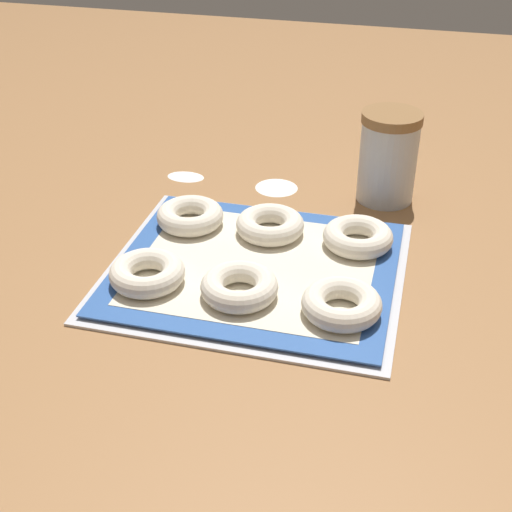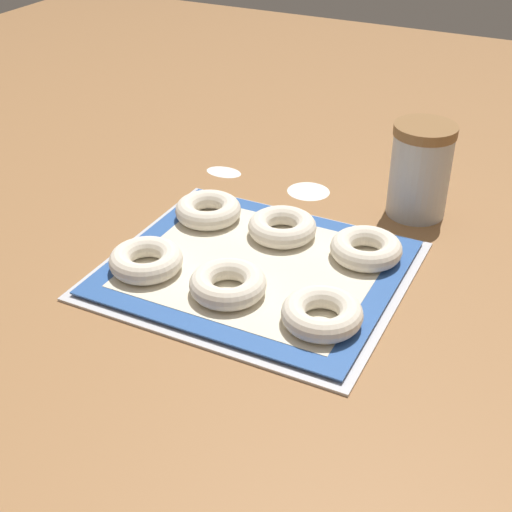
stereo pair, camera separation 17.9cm
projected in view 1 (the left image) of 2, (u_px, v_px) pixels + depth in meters
The scene contains 13 objects.
ground_plane at pixel (257, 279), 1.00m from camera, with size 2.80×2.80×0.00m, color olive.
baking_tray at pixel (256, 269), 1.01m from camera, with size 0.41×0.37×0.01m.
baking_mat at pixel (256, 266), 1.01m from camera, with size 0.39×0.34×0.00m.
bagel_front_left at pixel (147, 273), 0.96m from camera, with size 0.10×0.10×0.03m.
bagel_front_center at pixel (239, 287), 0.94m from camera, with size 0.10×0.10×0.03m.
bagel_front_right at pixel (342, 304), 0.90m from camera, with size 0.10×0.10×0.03m.
bagel_back_left at pixel (190, 216), 1.10m from camera, with size 0.10×0.10×0.03m.
bagel_back_center at pixel (270, 225), 1.08m from camera, with size 0.10×0.10×0.03m.
bagel_back_right at pixel (358, 237), 1.05m from camera, with size 0.10×0.10×0.03m.
flour_canister at pixel (388, 157), 1.16m from camera, with size 0.10×0.10×0.15m.
flour_patch_near at pixel (186, 176), 1.27m from camera, with size 0.07×0.04×0.00m.
flour_patch_far at pixel (276, 187), 1.24m from camera, with size 0.07×0.07×0.00m.
flour_patch_side at pixel (278, 188), 1.24m from camera, with size 0.06×0.06×0.00m.
Camera 1 is at (0.20, -0.80, 0.56)m, focal length 50.00 mm.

